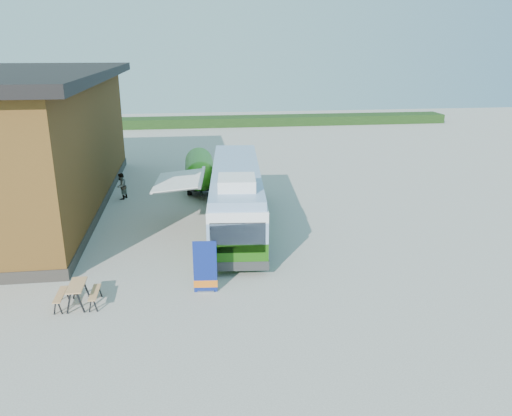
{
  "coord_description": "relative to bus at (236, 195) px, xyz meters",
  "views": [
    {
      "loc": [
        -1.6,
        -18.39,
        8.76
      ],
      "look_at": [
        1.4,
        3.8,
        1.4
      ],
      "focal_mm": 35.0,
      "sensor_mm": 36.0,
      "label": 1
    }
  ],
  "objects": [
    {
      "name": "ground",
      "position": [
        -0.59,
        -5.05,
        -1.69
      ],
      "size": [
        100.0,
        100.0,
        0.0
      ],
      "primitive_type": "plane",
      "color": "#BCB7AD",
      "rests_on": "ground"
    },
    {
      "name": "bus",
      "position": [
        0.0,
        0.0,
        0.0
      ],
      "size": [
        3.45,
        11.72,
        3.55
      ],
      "rotation": [
        0.0,
        0.0,
        -0.09
      ],
      "color": "#246010",
      "rests_on": "ground"
    },
    {
      "name": "picnic_table",
      "position": [
        -6.29,
        -7.11,
        -1.09
      ],
      "size": [
        1.44,
        1.28,
        0.81
      ],
      "rotation": [
        0.0,
        0.0,
        0.01
      ],
      "color": "tan",
      "rests_on": "ground"
    },
    {
      "name": "barn",
      "position": [
        -11.09,
        4.95,
        1.9
      ],
      "size": [
        9.6,
        21.2,
        7.5
      ],
      "color": "brown",
      "rests_on": "ground"
    },
    {
      "name": "person_a",
      "position": [
        -0.21,
        2.22,
        -0.83
      ],
      "size": [
        0.75,
        0.72,
        1.73
      ],
      "primitive_type": "imported",
      "rotation": [
        0.0,
        0.0,
        0.7
      ],
      "color": "#999999",
      "rests_on": "ground"
    },
    {
      "name": "slurry_tanker",
      "position": [
        -1.61,
        7.32,
        -0.39
      ],
      "size": [
        1.82,
        6.14,
        2.26
      ],
      "rotation": [
        0.0,
        0.0,
        -0.0
      ],
      "color": "#31911A",
      "rests_on": "ground"
    },
    {
      "name": "person_b",
      "position": [
        -6.29,
        5.78,
        -0.91
      ],
      "size": [
        0.86,
        0.94,
        1.57
      ],
      "primitive_type": "imported",
      "rotation": [
        0.0,
        0.0,
        -2.01
      ],
      "color": "#999999",
      "rests_on": "ground"
    },
    {
      "name": "hedge",
      "position": [
        7.41,
        32.95,
        -1.19
      ],
      "size": [
        40.0,
        3.0,
        1.0
      ],
      "primitive_type": "cube",
      "color": "#264419",
      "rests_on": "ground"
    },
    {
      "name": "banner",
      "position": [
        -1.81,
        -6.69,
        -0.86
      ],
      "size": [
        0.88,
        0.23,
        2.03
      ],
      "rotation": [
        0.0,
        0.0,
        -0.09
      ],
      "color": "navy",
      "rests_on": "ground"
    },
    {
      "name": "awning",
      "position": [
        -2.59,
        0.45,
        0.9
      ],
      "size": [
        2.68,
        3.97,
        0.49
      ],
      "rotation": [
        0.0,
        0.0,
        -0.09
      ],
      "color": "white",
      "rests_on": "ground"
    }
  ]
}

